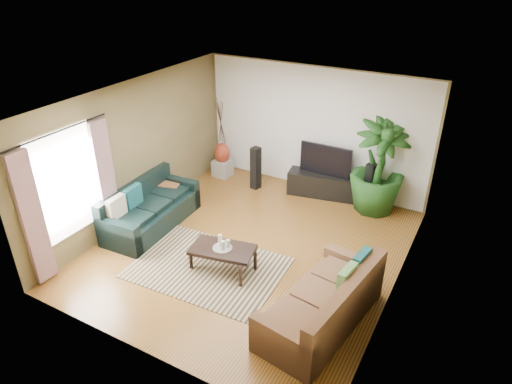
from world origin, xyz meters
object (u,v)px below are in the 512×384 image
Objects in this scene: tv_stand at (324,185)px; pedestal at (223,168)px; coffee_table at (223,259)px; sofa_right at (322,298)px; speaker_left at (256,168)px; potted_plant at (378,167)px; sofa_left at (151,206)px; speaker_right at (369,185)px; side_table at (170,193)px; television at (326,160)px; vase at (222,153)px.

pedestal is (-2.44, -0.22, -0.06)m from tv_stand.
sofa_right is at bearing -22.16° from coffee_table.
speaker_left is 0.51× the size of potted_plant.
coffee_table is (1.92, -0.49, -0.21)m from sofa_left.
speaker_right reaches higher than coffee_table.
side_table is (-4.01, 1.69, -0.15)m from sofa_right.
television is 1.04m from speaker_right.
coffee_table is 3.57m from speaker_right.
speaker_left is 1.01× the size of speaker_right.
potted_plant is 3.53× the size of side_table.
television reaches higher than speaker_right.
side_table is at bearing -104.25° from sofa_right.
coffee_table is at bearing -57.27° from pedestal.
speaker_left is at bearing -172.53° from potted_plant.
speaker_right is 1.94× the size of vase.
tv_stand is 2.45m from pedestal.
sofa_right is 2.17× the size of speaker_left.
sofa_left is 2.12× the size of speaker_left.
tv_stand is at bearing -150.61° from sofa_right.
speaker_right is (2.42, 0.41, -0.00)m from speaker_left.
sofa_right is at bearing -22.80° from side_table.
sofa_right is 5.44× the size of pedestal.
tv_stand is (0.50, 3.24, 0.04)m from coffee_table.
tv_stand is 3.26m from side_table.
television is at bearing 0.00° from tv_stand.
speaker_right is 3.42m from vase.
sofa_left is 3.80× the size of side_table.
speaker_right is 4.09m from side_table.
pedestal is at bearing -174.76° from television.
pedestal is 1.70m from side_table.
speaker_right reaches higher than side_table.
tv_stand is 0.58m from television.
coffee_table is at bearing -98.77° from television.
pedestal is at bearing -122.97° from sofa_right.
side_table is (-3.62, -1.91, -0.21)m from speaker_right.
side_table is (-0.22, 0.84, -0.15)m from sofa_left.
television is 1.13m from potted_plant.
side_table is at bearing -144.20° from television.
sofa_right is at bearing -70.59° from speaker_right.
vase reaches higher than coffee_table.
television is 1.16× the size of speaker_right.
sofa_left is 2.14× the size of speaker_right.
speaker_right is 0.50m from potted_plant.
vase is at bearing -174.76° from television.
speaker_left is at bearing -174.93° from tv_stand.
television is 2.06× the size of side_table.
television reaches higher than pedestal.
pedestal is at bearing 83.04° from side_table.
side_table is (-1.20, -1.50, -0.21)m from speaker_left.
sofa_left is 3.68m from television.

